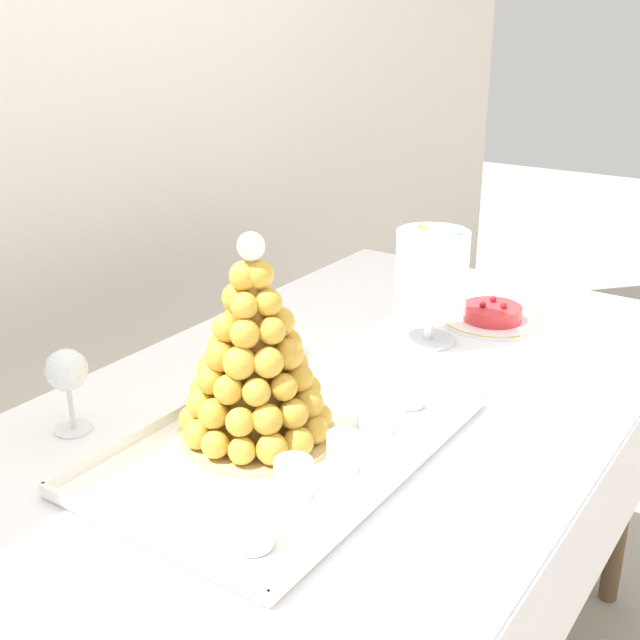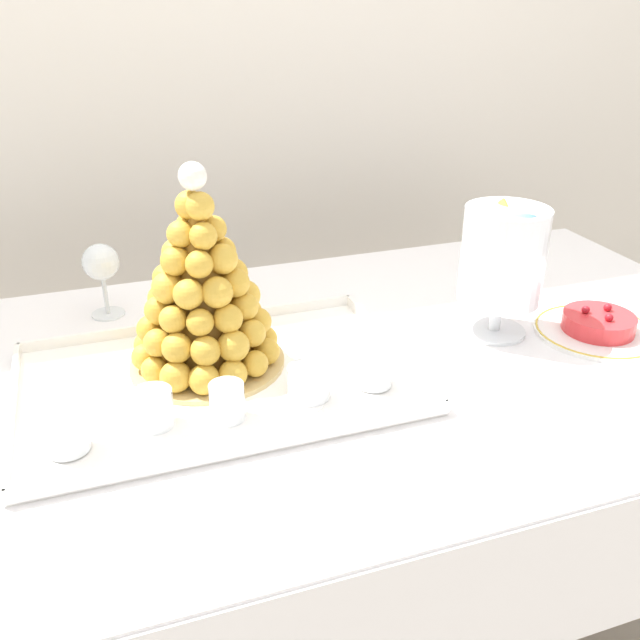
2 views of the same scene
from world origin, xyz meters
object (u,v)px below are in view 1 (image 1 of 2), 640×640
serving_tray (285,445)px  macaron_goblet (432,273)px  fruit_tart_plate (492,316)px  wine_glass (67,373)px  croquembouche (254,363)px  dessert_cup_centre (343,452)px  dessert_cup_mid_right (377,416)px  dessert_cup_right (409,390)px  dessert_cup_mid_left (294,480)px  dessert_cup_left (252,526)px

serving_tray → macaron_goblet: size_ratio=2.48×
fruit_tart_plate → wine_glass: wine_glass is taller
croquembouche → macaron_goblet: 0.50m
croquembouche → dessert_cup_centre: bearing=-90.6°
dessert_cup_mid_right → dessert_cup_right: (0.10, -0.00, 0.00)m
serving_tray → dessert_cup_mid_right: size_ratio=9.57×
dessert_cup_centre → dessert_cup_right: size_ratio=0.99×
serving_tray → dessert_cup_centre: 0.11m
dessert_cup_mid_left → fruit_tart_plate: dessert_cup_mid_left is taller
serving_tray → dessert_cup_left: size_ratio=10.29×
dessert_cup_centre → dessert_cup_mid_right: 0.12m
dessert_cup_mid_left → fruit_tart_plate: bearing=2.9°
serving_tray → dessert_cup_mid_right: dessert_cup_mid_right is taller
dessert_cup_left → dessert_cup_centre: (0.21, 0.00, -0.00)m
serving_tray → fruit_tart_plate: (0.66, -0.05, 0.01)m
dessert_cup_centre → macaron_goblet: (0.50, 0.12, 0.11)m
dessert_cup_left → dessert_cup_mid_right: size_ratio=0.93×
dessert_cup_mid_right → macaron_goblet: size_ratio=0.26×
dessert_cup_left → macaron_goblet: 0.73m
croquembouche → macaron_goblet: croquembouche is taller
macaron_goblet → wine_glass: bearing=155.0°
dessert_cup_mid_right → fruit_tart_plate: 0.55m
croquembouche → fruit_tart_plate: 0.68m
dessert_cup_mid_right → wine_glass: (-0.26, 0.40, 0.07)m
dessert_cup_mid_right → dessert_cup_right: dessert_cup_right is taller
croquembouche → wine_glass: size_ratio=2.34×
croquembouche → macaron_goblet: (0.50, -0.04, 0.01)m
dessert_cup_left → dessert_cup_right: 0.44m
dessert_cup_left → dessert_cup_right: (0.44, 0.02, -0.00)m
dessert_cup_centre → fruit_tart_plate: bearing=4.8°
dessert_cup_left → fruit_tart_plate: 0.88m
fruit_tart_plate → croquembouche: bearing=171.3°
dessert_cup_mid_left → fruit_tart_plate: (0.76, 0.04, -0.02)m
serving_tray → wine_glass: size_ratio=4.29×
croquembouche → fruit_tart_plate: size_ratio=1.49×
dessert_cup_left → wine_glass: size_ratio=0.42×
serving_tray → dessert_cup_mid_left: dessert_cup_mid_left is taller
dessert_cup_right → fruit_tart_plate: (0.44, 0.04, -0.02)m
dessert_cup_centre → fruit_tart_plate: size_ratio=0.25×
dessert_cup_centre → fruit_tart_plate: (0.67, 0.06, -0.02)m
fruit_tart_plate → wine_glass: size_ratio=1.57×
dessert_cup_mid_right → macaron_goblet: 0.41m
wine_glass → dessert_cup_mid_right: bearing=-57.1°
dessert_cup_left → dessert_cup_mid_left: 0.11m
serving_tray → dessert_cup_centre: bearing=-93.7°
fruit_tart_plate → dessert_cup_right: bearing=-174.9°
croquembouche → dessert_cup_left: bearing=-142.9°
croquembouche → dessert_cup_mid_right: croquembouche is taller
dessert_cup_mid_right → dessert_cup_right: 0.10m
dessert_cup_mid_right → dessert_cup_right: size_ratio=1.13×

